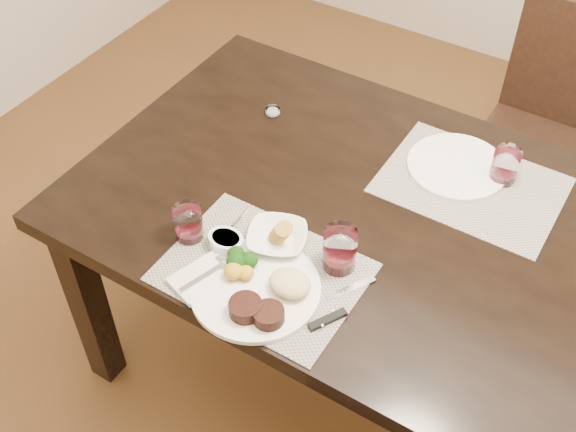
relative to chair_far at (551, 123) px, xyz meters
The scene contains 15 objects.
ground_plane 1.06m from the chair_far, 90.00° to the right, with size 4.50×4.50×0.00m, color #4F3319.
dining_table 0.95m from the chair_far, 90.00° to the right, with size 2.00×1.00×0.75m.
chair_far is the anchor object (origin of this frame).
placemat_near 1.33m from the chair_far, 105.91° to the right, with size 0.46×0.34×0.00m, color gray.
placemat_far 0.76m from the chair_far, 94.31° to the right, with size 0.46×0.34×0.00m, color gray.
dinner_plate 1.38m from the chair_far, 103.96° to the right, with size 0.30×0.30×0.05m.
napkin_fork 1.43m from the chair_far, 108.99° to the right, with size 0.15×0.20×0.02m.
steak_knife 1.31m from the chair_far, 97.05° to the right, with size 0.08×0.21×0.01m.
cracker_bowl 1.25m from the chair_far, 108.00° to the right, with size 0.19×0.19×0.06m.
sauce_ramekin 1.35m from the chair_far, 111.00° to the right, with size 0.09×0.14×0.07m.
wine_glass_near 1.20m from the chair_far, 100.74° to the right, with size 0.08×0.08×0.11m.
far_plate 0.73m from the chair_far, 99.45° to the right, with size 0.27×0.27×0.01m, color silver.
wine_glass_far 0.71m from the chair_far, 89.49° to the right, with size 0.07×0.07×0.10m.
wine_glass_side 1.41m from the chair_far, 114.56° to the right, with size 0.07×0.07×0.10m.
salt_cellar 1.02m from the chair_far, 132.21° to the right, with size 0.04×0.04×0.02m.
Camera 1 is at (0.27, -1.21, 2.06)m, focal length 45.00 mm.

